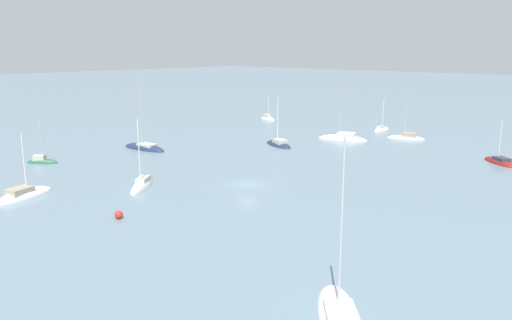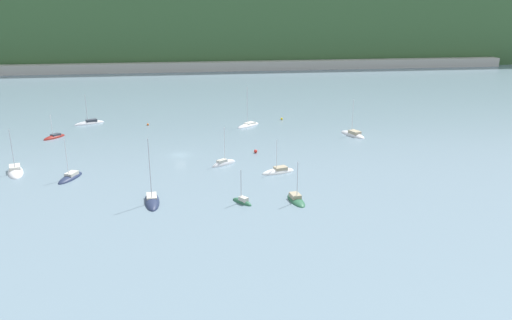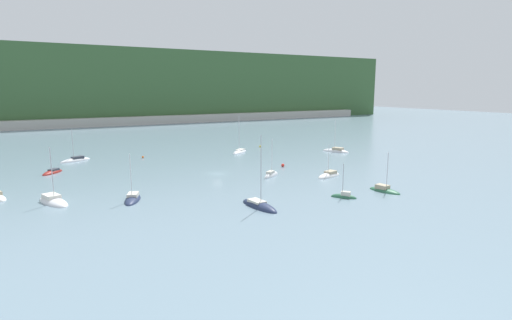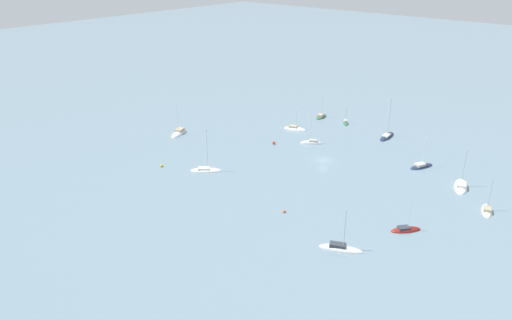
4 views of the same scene
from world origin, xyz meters
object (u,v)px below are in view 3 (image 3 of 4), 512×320
at_px(sailboat_11, 259,206).
at_px(sailboat_13, 133,200).
at_px(sailboat_12, 53,202).
at_px(mooring_buoy_1, 260,146).
at_px(sailboat_1, 384,191).
at_px(sailboat_6, 344,197).
at_px(sailboat_9, 53,173).
at_px(sailboat_0, 240,152).
at_px(mooring_buoy_2, 283,165).
at_px(sailboat_5, 76,161).
at_px(mooring_buoy_0, 143,157).
at_px(sailboat_10, 329,176).
at_px(sailboat_2, 271,175).
at_px(sailboat_7, 336,151).

height_order(sailboat_11, sailboat_13, sailboat_11).
distance_m(sailboat_12, mooring_buoy_1, 74.76).
bearing_deg(sailboat_1, sailboat_6, -101.91).
bearing_deg(sailboat_9, sailboat_11, 70.28).
relative_size(sailboat_0, sailboat_9, 1.75).
relative_size(sailboat_12, mooring_buoy_2, 12.62).
bearing_deg(sailboat_5, sailboat_0, 144.76).
height_order(sailboat_5, mooring_buoy_2, sailboat_5).
xyz_separation_m(sailboat_9, mooring_buoy_0, (23.25, 10.21, 0.23)).
distance_m(sailboat_10, sailboat_11, 28.17).
height_order(sailboat_2, mooring_buoy_1, sailboat_2).
relative_size(sailboat_6, mooring_buoy_0, 11.36).
height_order(sailboat_7, mooring_buoy_1, sailboat_7).
xyz_separation_m(sailboat_9, sailboat_10, (53.49, -34.20, 0.02)).
height_order(sailboat_5, sailboat_11, sailboat_11).
distance_m(sailboat_2, sailboat_9, 50.60).
relative_size(sailboat_6, sailboat_13, 0.76).
distance_m(sailboat_6, sailboat_9, 66.33).
relative_size(sailboat_2, sailboat_5, 0.99).
height_order(sailboat_0, sailboat_7, sailboat_0).
height_order(sailboat_2, sailboat_6, sailboat_2).
height_order(sailboat_7, sailboat_9, sailboat_7).
height_order(sailboat_5, sailboat_6, sailboat_5).
distance_m(sailboat_0, mooring_buoy_1, 12.20).
distance_m(sailboat_6, sailboat_12, 50.59).
bearing_deg(mooring_buoy_1, sailboat_10, -101.04).
height_order(sailboat_2, mooring_buoy_0, sailboat_2).
bearing_deg(mooring_buoy_0, sailboat_6, -70.50).
height_order(sailboat_6, sailboat_11, sailboat_11).
relative_size(sailboat_1, sailboat_11, 0.63).
bearing_deg(sailboat_6, sailboat_1, -130.89).
distance_m(sailboat_2, sailboat_10, 12.89).
distance_m(sailboat_13, mooring_buoy_1, 67.91).
relative_size(sailboat_1, sailboat_13, 0.90).
distance_m(sailboat_5, sailboat_13, 47.09).
distance_m(sailboat_5, mooring_buoy_1, 56.25).
relative_size(sailboat_10, mooring_buoy_1, 11.59).
bearing_deg(mooring_buoy_1, sailboat_5, 177.38).
relative_size(sailboat_0, sailboat_5, 1.28).
height_order(sailboat_0, mooring_buoy_0, sailboat_0).
distance_m(sailboat_10, mooring_buoy_0, 53.72).
height_order(sailboat_7, sailboat_13, sailboat_7).
relative_size(sailboat_7, mooring_buoy_2, 12.76).
bearing_deg(sailboat_9, sailboat_12, 36.65).
relative_size(sailboat_0, sailboat_11, 0.93).
xyz_separation_m(sailboat_13, mooring_buoy_0, (12.25, 42.55, 0.20)).
bearing_deg(sailboat_10, sailboat_13, -18.44).
xyz_separation_m(sailboat_1, sailboat_12, (-55.24, 22.48, -0.02)).
bearing_deg(sailboat_1, mooring_buoy_1, 162.59).
relative_size(mooring_buoy_0, mooring_buoy_1, 0.87).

